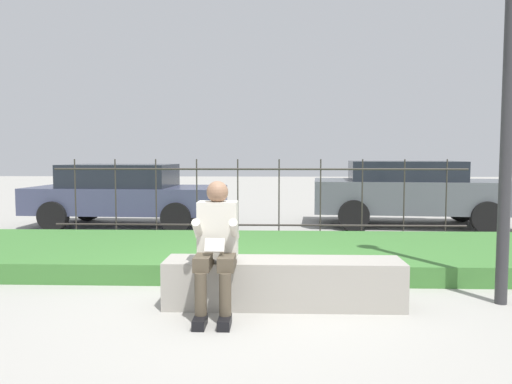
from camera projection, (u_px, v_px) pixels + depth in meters
ground_plane at (247, 305)px, 5.05m from camera, size 60.00×60.00×0.00m
stone_bench at (283, 285)px, 5.02m from camera, size 2.38×0.51×0.47m
person_seated_reader at (217, 242)px, 4.72m from camera, size 0.42×0.73×1.27m
grass_berm at (255, 253)px, 7.09m from camera, size 9.23×2.70×0.25m
iron_fence at (258, 198)px, 8.73m from camera, size 7.23×0.03×1.45m
car_parked_left at (126, 193)px, 10.63m from camera, size 4.12×2.00×1.32m
car_parked_right at (410, 191)px, 10.68m from camera, size 4.26×2.21×1.39m
street_lamp at (511, 36)px, 4.91m from camera, size 0.28×0.28×4.45m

